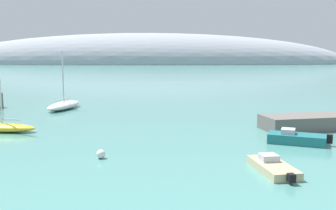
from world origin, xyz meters
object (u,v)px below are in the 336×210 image
object	(u,v)px
sailboat_yellow_mid_mooring	(2,127)
motorboat_teal_foreground	(296,138)
mooring_buoy_white	(101,154)
sailboat_white_end_of_line	(64,105)
motorboat_sand_alongside_breakwater	(273,167)

from	to	relation	value
sailboat_yellow_mid_mooring	motorboat_teal_foreground	size ratio (longest dim) A/B	1.90
mooring_buoy_white	sailboat_white_end_of_line	bearing A→B (deg)	110.28
sailboat_yellow_mid_mooring	motorboat_teal_foreground	distance (m)	25.98
motorboat_teal_foreground	mooring_buoy_white	xyz separation A→B (m)	(-14.94, -4.31, -0.12)
motorboat_teal_foreground	mooring_buoy_white	size ratio (longest dim) A/B	7.98
sailboat_white_end_of_line	motorboat_teal_foreground	bearing A→B (deg)	-115.42
motorboat_teal_foreground	motorboat_sand_alongside_breakwater	distance (m)	8.29
motorboat_teal_foreground	sailboat_yellow_mid_mooring	bearing A→B (deg)	10.80
motorboat_teal_foreground	motorboat_sand_alongside_breakwater	xyz separation A→B (m)	(-3.92, -7.30, -0.13)
sailboat_yellow_mid_mooring	motorboat_sand_alongside_breakwater	bearing A→B (deg)	158.38
sailboat_white_end_of_line	mooring_buoy_white	bearing A→B (deg)	-145.97
sailboat_yellow_mid_mooring	motorboat_sand_alongside_breakwater	distance (m)	24.77
sailboat_white_end_of_line	sailboat_yellow_mid_mooring	bearing A→B (deg)	-173.67
sailboat_yellow_mid_mooring	sailboat_white_end_of_line	size ratio (longest dim) A/B	1.24
motorboat_sand_alongside_breakwater	mooring_buoy_white	world-z (taller)	motorboat_sand_alongside_breakwater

